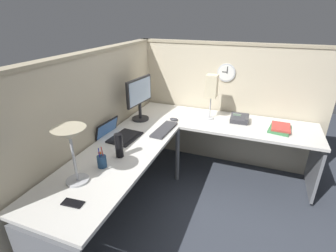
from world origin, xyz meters
name	(u,v)px	position (x,y,z in m)	size (l,w,h in m)	color
ground_plane	(185,190)	(0.00, 0.00, 0.00)	(6.80, 6.80, 0.00)	#383D47
cubicle_wall_back	(97,130)	(-0.36, 0.87, 0.79)	(2.57, 0.12, 1.58)	beige
cubicle_wall_right	(226,105)	(0.87, -0.27, 0.79)	(0.12, 2.37, 1.58)	beige
desk	(187,149)	(-0.15, -0.05, 0.63)	(2.35, 2.15, 0.73)	silver
monitor	(139,96)	(0.18, 0.64, 1.02)	(0.46, 0.20, 0.50)	#232326
laptop	(117,134)	(-0.31, 0.66, 0.75)	(0.37, 0.40, 0.22)	black
keyboard	(164,130)	(-0.01, 0.26, 0.74)	(0.43, 0.14, 0.02)	#38383D
computer_mouse	(174,119)	(0.28, 0.25, 0.75)	(0.06, 0.10, 0.03)	#38383D
desk_lamp_dome	(70,139)	(-1.08, 0.54, 1.09)	(0.24, 0.24, 0.44)	#B7BABF
pen_cup	(102,161)	(-0.84, 0.48, 0.78)	(0.08, 0.08, 0.18)	navy
cell_phone	(73,203)	(-1.29, 0.41, 0.73)	(0.07, 0.14, 0.01)	black
thermos_flask	(119,145)	(-0.65, 0.43, 0.84)	(0.07, 0.07, 0.22)	black
office_phone	(240,119)	(0.52, -0.48, 0.77)	(0.20, 0.21, 0.11)	#38383D
book_stack	(280,128)	(0.45, -0.91, 0.75)	(0.31, 0.25, 0.04)	#3F7F4C
desk_lamp_paper	(212,87)	(0.50, -0.12, 1.11)	(0.13, 0.13, 0.53)	#B7BABF
wall_clock	(226,73)	(0.82, -0.23, 1.23)	(0.04, 0.22, 0.22)	#B7BABF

